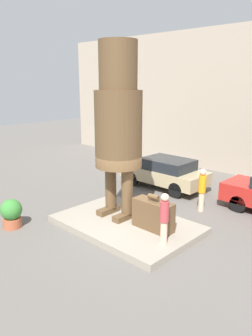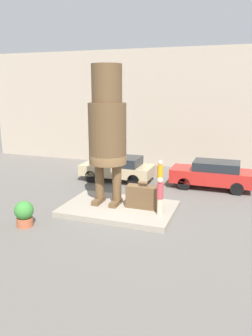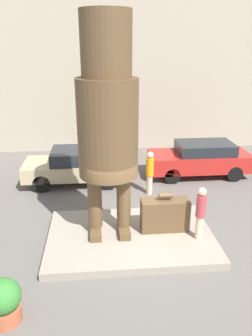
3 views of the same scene
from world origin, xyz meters
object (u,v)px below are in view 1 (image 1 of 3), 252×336
object	(u,v)px
tourist	(164,217)
worker_hivis	(202,188)
parked_car_tan	(165,172)
planter_pot	(11,213)
giant_suitcase	(153,215)
statue_figure	(118,118)

from	to	relation	value
tourist	worker_hivis	distance (m)	3.73
parked_car_tan	worker_hivis	distance (m)	3.21
worker_hivis	planter_pot	bearing A→B (deg)	-124.09
planter_pot	worker_hivis	world-z (taller)	worker_hivis
giant_suitcase	tourist	world-z (taller)	tourist
giant_suitcase	worker_hivis	xyz separation A→B (m)	(0.02, 3.03, 0.22)
tourist	parked_car_tan	bearing A→B (deg)	126.90
planter_pot	worker_hivis	xyz separation A→B (m)	(4.07, 6.01, 0.42)
giant_suitcase	planter_pot	bearing A→B (deg)	-143.64
planter_pot	statue_figure	bearing A→B (deg)	51.93
parked_car_tan	planter_pot	size ratio (longest dim) A/B	4.05
statue_figure	giant_suitcase	size ratio (longest dim) A/B	4.25
giant_suitcase	parked_car_tan	size ratio (longest dim) A/B	0.34
parked_car_tan	planter_pot	world-z (taller)	parked_car_tan
statue_figure	worker_hivis	world-z (taller)	statue_figure
giant_suitcase	parked_car_tan	bearing A→B (deg)	122.88
giant_suitcase	tourist	xyz separation A→B (m)	(0.90, -0.58, 0.38)
planter_pot	worker_hivis	bearing A→B (deg)	55.91
giant_suitcase	worker_hivis	size ratio (longest dim) A/B	0.83
giant_suitcase	tourist	size ratio (longest dim) A/B	0.89
giant_suitcase	parked_car_tan	distance (m)	5.27
statue_figure	planter_pot	size ratio (longest dim) A/B	5.88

